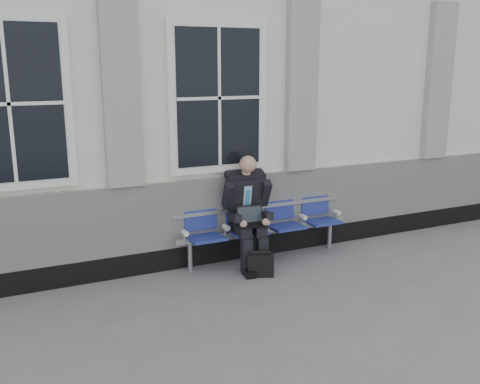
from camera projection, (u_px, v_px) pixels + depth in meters
name	position (u px, v px, depth m)	size (l,w,h in m)	color
ground	(240.00, 308.00, 6.01)	(70.00, 70.00, 0.00)	slate
station_building	(148.00, 93.00, 8.55)	(14.40, 4.40, 4.49)	silver
bench	(263.00, 220.00, 7.45)	(2.60, 0.47, 0.91)	#9EA0A3
businessman	(247.00, 208.00, 7.14)	(0.66, 0.88, 1.51)	black
briefcase	(260.00, 264.00, 6.89)	(0.36, 0.26, 0.34)	black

